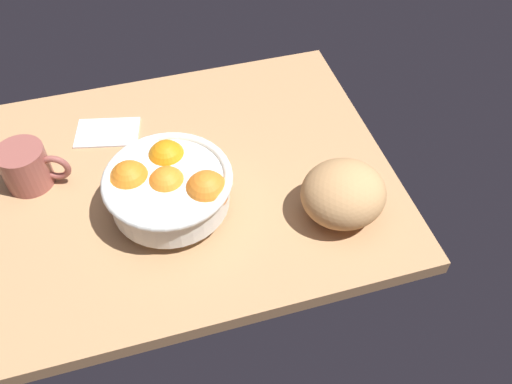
# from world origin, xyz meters

# --- Properties ---
(ground_plane) EXTENTS (0.81, 0.63, 0.03)m
(ground_plane) POSITION_xyz_m (0.00, 0.00, -0.01)
(ground_plane) COLOR tan
(fruit_bowl) EXTENTS (0.22, 0.22, 0.10)m
(fruit_bowl) POSITION_xyz_m (0.02, 0.07, 0.06)
(fruit_bowl) COLOR white
(fruit_bowl) RESTS_ON ground
(bread_loaf) EXTENTS (0.15, 0.14, 0.10)m
(bread_loaf) POSITION_xyz_m (-0.27, 0.16, 0.05)
(bread_loaf) COLOR tan
(bread_loaf) RESTS_ON ground
(napkin_folded) EXTENTS (0.14, 0.11, 0.01)m
(napkin_folded) POSITION_xyz_m (0.11, -0.16, 0.00)
(napkin_folded) COLOR silver
(napkin_folded) RESTS_ON ground
(mug) EXTENTS (0.13, 0.09, 0.08)m
(mug) POSITION_xyz_m (0.26, -0.07, 0.04)
(mug) COLOR #955047
(mug) RESTS_ON ground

